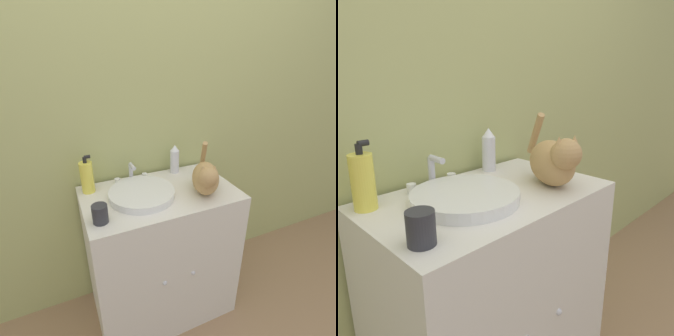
% 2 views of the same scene
% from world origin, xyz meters
% --- Properties ---
extents(ground_plane, '(8.00, 8.00, 0.00)m').
position_xyz_m(ground_plane, '(0.00, 0.00, 0.00)').
color(ground_plane, '#997551').
extents(wall_back, '(6.00, 0.05, 2.50)m').
position_xyz_m(wall_back, '(0.00, 0.54, 1.25)').
color(wall_back, tan).
rests_on(wall_back, ground_plane).
extents(vanity_cabinet, '(0.82, 0.51, 0.85)m').
position_xyz_m(vanity_cabinet, '(0.00, 0.25, 0.43)').
color(vanity_cabinet, silver).
rests_on(vanity_cabinet, ground_plane).
extents(sink_basin, '(0.34, 0.34, 0.04)m').
position_xyz_m(sink_basin, '(-0.10, 0.24, 0.87)').
color(sink_basin, white).
rests_on(sink_basin, vanity_cabinet).
extents(faucet, '(0.20, 0.09, 0.12)m').
position_xyz_m(faucet, '(-0.10, 0.42, 0.90)').
color(faucet, silver).
rests_on(faucet, vanity_cabinet).
extents(cat, '(0.23, 0.35, 0.25)m').
position_xyz_m(cat, '(0.22, 0.14, 0.94)').
color(cat, tan).
rests_on(cat, vanity_cabinet).
extents(soap_bottle, '(0.07, 0.07, 0.21)m').
position_xyz_m(soap_bottle, '(-0.35, 0.41, 0.94)').
color(soap_bottle, '#EADB4C').
rests_on(soap_bottle, vanity_cabinet).
extents(spray_bottle, '(0.06, 0.06, 0.18)m').
position_xyz_m(spray_bottle, '(0.18, 0.45, 0.94)').
color(spray_bottle, silver).
rests_on(spray_bottle, vanity_cabinet).
extents(cup, '(0.07, 0.07, 0.09)m').
position_xyz_m(cup, '(-0.34, 0.11, 0.89)').
color(cup, '#2D2D33').
rests_on(cup, vanity_cabinet).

